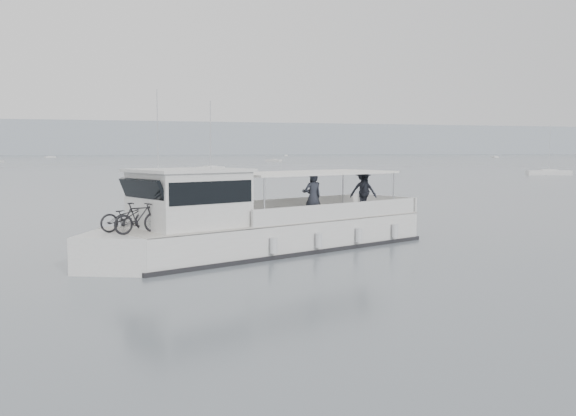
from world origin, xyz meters
name	(u,v)px	position (x,y,z in m)	size (l,w,h in m)	color
ground	(380,234)	(0.00, 0.00, 0.00)	(1400.00, 1400.00, 0.00)	slate
headland	(93,139)	(0.00, 560.00, 14.00)	(1400.00, 90.00, 28.00)	#939EA8
tour_boat	(249,226)	(-7.08, -3.48, 1.00)	(14.16, 8.10, 6.10)	silver
moored_fleet	(4,161)	(-35.52, 197.14, 0.36)	(440.08, 325.90, 10.54)	silver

